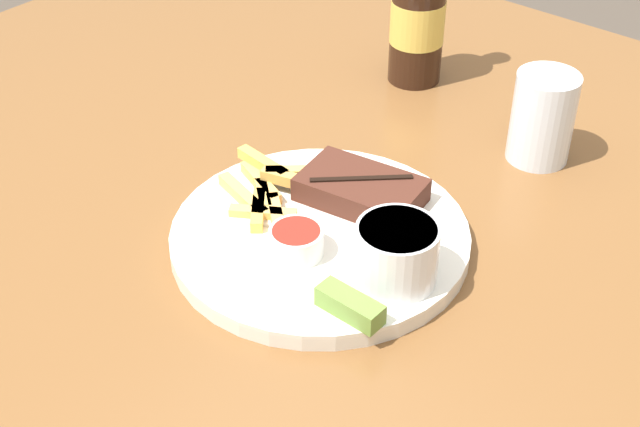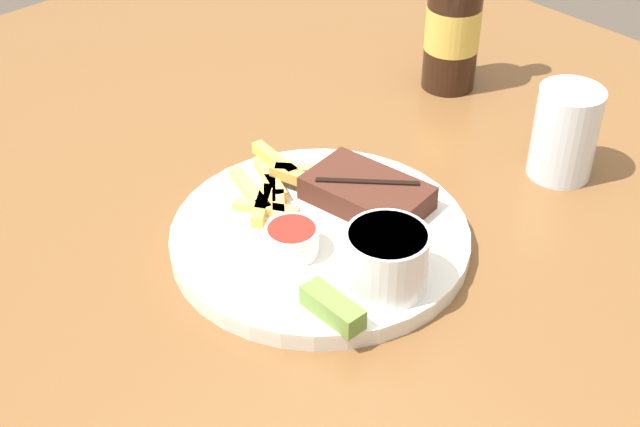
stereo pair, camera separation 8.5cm
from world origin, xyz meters
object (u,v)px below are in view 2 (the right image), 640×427
Objects in this scene: fork_utensil at (247,213)px; drinking_glass at (565,133)px; steak_portion at (365,192)px; dipping_sauce_cup at (292,239)px; pickle_spear at (333,307)px; coleslaw_cup at (387,257)px; dinner_plate at (320,237)px; beer_bottle at (453,25)px.

fork_utensil is 0.35m from drinking_glass.
steak_portion is at bearing 29.03° from fork_utensil.
steak_portion is 0.23m from drinking_glass.
steak_portion is at bearing 94.71° from dipping_sauce_cup.
dipping_sauce_cup reaches higher than pickle_spear.
steak_portion is 1.74× the size of coleslaw_cup.
dipping_sauce_cup is at bearing -32.23° from fork_utensil.
dipping_sauce_cup is 0.10m from pickle_spear.
dipping_sauce_cup is at bearing -104.19° from drinking_glass.
coleslaw_cup is at bearing -6.41° from dinner_plate.
coleslaw_cup is 0.10m from dipping_sauce_cup.
drinking_glass reaches higher than fork_utensil.
fork_utensil is at bearing -151.63° from dinner_plate.
steak_portion is (-0.00, 0.06, 0.02)m from dinner_plate.
steak_portion is at bearing -112.81° from drinking_glass.
coleslaw_cup is at bearing -87.67° from drinking_glass.
steak_portion reaches higher than dinner_plate.
beer_bottle reaches higher than dipping_sauce_cup.
coleslaw_cup is at bearing 18.29° from dipping_sauce_cup.
dipping_sauce_cup is 0.82× the size of pickle_spear.
beer_bottle is (-0.22, 0.41, 0.05)m from pickle_spear.
fork_utensil is 0.53× the size of beer_bottle.
fork_utensil is (-0.16, -0.03, -0.03)m from coleslaw_cup.
beer_bottle reaches higher than coleslaw_cup.
coleslaw_cup is at bearing -19.62° from fork_utensil.
steak_portion is 2.09× the size of pickle_spear.
beer_bottle is at bearing 122.55° from coleslaw_cup.
coleslaw_cup is 0.74× the size of drinking_glass.
steak_portion is 0.13m from coleslaw_cup.
steak_portion is 0.12m from fork_utensil.
dinner_plate is 0.11m from coleslaw_cup.
pickle_spear is at bearing -20.21° from dipping_sauce_cup.
coleslaw_cup is (0.10, -0.08, 0.02)m from steak_portion.
dinner_plate is 1.25× the size of beer_bottle.
beer_bottle reaches higher than steak_portion.
beer_bottle is (-0.06, 0.37, 0.06)m from fork_utensil.
dipping_sauce_cup is 0.33m from drinking_glass.
pickle_spear is 0.51× the size of fork_utensil.
drinking_glass reaches higher than pickle_spear.
beer_bottle is 0.22m from drinking_glass.
dipping_sauce_cup is at bearing -82.01° from dinner_plate.
dinner_plate is 4.66× the size of pickle_spear.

